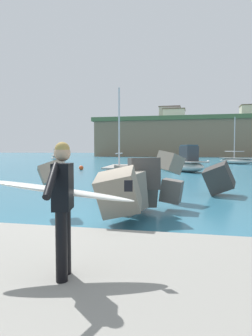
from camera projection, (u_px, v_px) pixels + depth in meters
ground_plane at (115, 220)px, 8.22m from camera, size 400.00×400.00×0.00m
walkway_path at (46, 275)px, 4.31m from camera, size 48.00×4.40×0.24m
breakwater_jetty at (180, 174)px, 9.41m from camera, size 32.93×7.91×2.51m
surfer_with_board at (62, 198)px, 3.99m from camera, size 2.12×1.34×1.78m
boat_near_left at (236, 160)px, 41.20m from camera, size 4.83×4.58×6.49m
boat_near_centre at (58, 157)px, 51.86m from camera, size 4.77×6.18×2.14m
boat_mid_left at (187, 163)px, 26.53m from camera, size 4.09×4.89×2.38m
boat_mid_right at (118, 171)px, 21.39m from camera, size 2.13×5.51×6.37m
mooring_buoy_inner at (208, 162)px, 44.37m from camera, size 0.44×0.44×0.44m
mooring_buoy_middle at (53, 165)px, 34.23m from camera, size 0.44×0.44×0.44m
mooring_buoy_outer at (81, 168)px, 28.73m from camera, size 0.44×0.44×0.44m
headland_bluff at (227, 138)px, 99.91m from camera, size 82.38×37.84×11.76m
station_building_west at (170, 115)px, 106.88m from camera, size 7.55×4.63×5.65m
station_building_central at (174, 115)px, 101.94m from camera, size 7.41×7.25×3.98m
station_building_east at (249, 112)px, 95.28m from camera, size 5.53×5.52×4.42m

